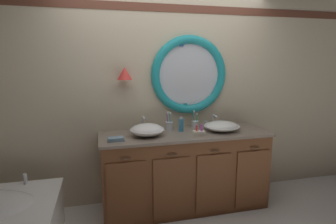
{
  "coord_description": "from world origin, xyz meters",
  "views": [
    {
      "loc": [
        -0.8,
        -2.68,
        1.74
      ],
      "look_at": [
        -0.06,
        0.25,
        1.16
      ],
      "focal_mm": 29.47,
      "sensor_mm": 36.0,
      "label": 1
    }
  ],
  "objects_px": {
    "sink_basin_right": "(222,126)",
    "soap_dispenser": "(181,125)",
    "folded_hand_towel": "(116,139)",
    "toiletry_basket": "(199,133)",
    "toothbrush_holder_right": "(195,124)",
    "sink_basin_left": "(147,130)",
    "toothbrush_holder_left": "(169,125)"
  },
  "relations": [
    {
      "from": "sink_basin_right",
      "to": "soap_dispenser",
      "type": "height_order",
      "value": "soap_dispenser"
    },
    {
      "from": "folded_hand_towel",
      "to": "toiletry_basket",
      "type": "height_order",
      "value": "toiletry_basket"
    },
    {
      "from": "toothbrush_holder_right",
      "to": "folded_hand_towel",
      "type": "xyz_separation_m",
      "value": [
        -0.98,
        -0.32,
        -0.03
      ]
    },
    {
      "from": "sink_basin_right",
      "to": "folded_hand_towel",
      "type": "distance_m",
      "value": 1.24
    },
    {
      "from": "soap_dispenser",
      "to": "sink_basin_left",
      "type": "bearing_deg",
      "value": -167.42
    },
    {
      "from": "toothbrush_holder_left",
      "to": "soap_dispenser",
      "type": "bearing_deg",
      "value": -39.12
    },
    {
      "from": "sink_basin_left",
      "to": "soap_dispenser",
      "type": "relative_size",
      "value": 2.14
    },
    {
      "from": "sink_basin_right",
      "to": "toothbrush_holder_left",
      "type": "xyz_separation_m",
      "value": [
        -0.59,
        0.19,
        -0.0
      ]
    },
    {
      "from": "sink_basin_left",
      "to": "folded_hand_towel",
      "type": "bearing_deg",
      "value": -162.6
    },
    {
      "from": "sink_basin_left",
      "to": "toothbrush_holder_left",
      "type": "xyz_separation_m",
      "value": [
        0.3,
        0.19,
        -0.01
      ]
    },
    {
      "from": "toothbrush_holder_left",
      "to": "toiletry_basket",
      "type": "height_order",
      "value": "toothbrush_holder_left"
    },
    {
      "from": "toothbrush_holder_left",
      "to": "soap_dispenser",
      "type": "xyz_separation_m",
      "value": [
        0.12,
        -0.1,
        0.02
      ]
    },
    {
      "from": "sink_basin_left",
      "to": "toothbrush_holder_right",
      "type": "xyz_separation_m",
      "value": [
        0.64,
        0.21,
        -0.02
      ]
    },
    {
      "from": "soap_dispenser",
      "to": "toothbrush_holder_right",
      "type": "bearing_deg",
      "value": 29.14
    },
    {
      "from": "toothbrush_holder_left",
      "to": "toiletry_basket",
      "type": "bearing_deg",
      "value": -50.65
    },
    {
      "from": "toothbrush_holder_left",
      "to": "toiletry_basket",
      "type": "xyz_separation_m",
      "value": [
        0.26,
        -0.32,
        -0.02
      ]
    },
    {
      "from": "sink_basin_left",
      "to": "folded_hand_towel",
      "type": "relative_size",
      "value": 2.18
    },
    {
      "from": "toothbrush_holder_left",
      "to": "folded_hand_towel",
      "type": "distance_m",
      "value": 0.71
    },
    {
      "from": "sink_basin_left",
      "to": "sink_basin_right",
      "type": "distance_m",
      "value": 0.89
    },
    {
      "from": "sink_basin_right",
      "to": "folded_hand_towel",
      "type": "xyz_separation_m",
      "value": [
        -1.24,
        -0.11,
        -0.04
      ]
    },
    {
      "from": "sink_basin_right",
      "to": "toiletry_basket",
      "type": "height_order",
      "value": "toiletry_basket"
    },
    {
      "from": "toiletry_basket",
      "to": "sink_basin_left",
      "type": "bearing_deg",
      "value": 167.18
    },
    {
      "from": "toiletry_basket",
      "to": "toothbrush_holder_right",
      "type": "bearing_deg",
      "value": 77.25
    },
    {
      "from": "soap_dispenser",
      "to": "toothbrush_holder_left",
      "type": "bearing_deg",
      "value": 140.88
    },
    {
      "from": "sink_basin_left",
      "to": "toothbrush_holder_left",
      "type": "distance_m",
      "value": 0.35
    },
    {
      "from": "toothbrush_holder_right",
      "to": "soap_dispenser",
      "type": "height_order",
      "value": "toothbrush_holder_right"
    },
    {
      "from": "soap_dispenser",
      "to": "sink_basin_right",
      "type": "bearing_deg",
      "value": -11.24
    },
    {
      "from": "sink_basin_right",
      "to": "soap_dispenser",
      "type": "relative_size",
      "value": 2.36
    },
    {
      "from": "toothbrush_holder_left",
      "to": "folded_hand_towel",
      "type": "relative_size",
      "value": 1.28
    },
    {
      "from": "sink_basin_left",
      "to": "folded_hand_towel",
      "type": "distance_m",
      "value": 0.37
    },
    {
      "from": "soap_dispenser",
      "to": "folded_hand_towel",
      "type": "height_order",
      "value": "soap_dispenser"
    },
    {
      "from": "sink_basin_left",
      "to": "sink_basin_right",
      "type": "xyz_separation_m",
      "value": [
        0.89,
        -0.0,
        -0.01
      ]
    }
  ]
}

